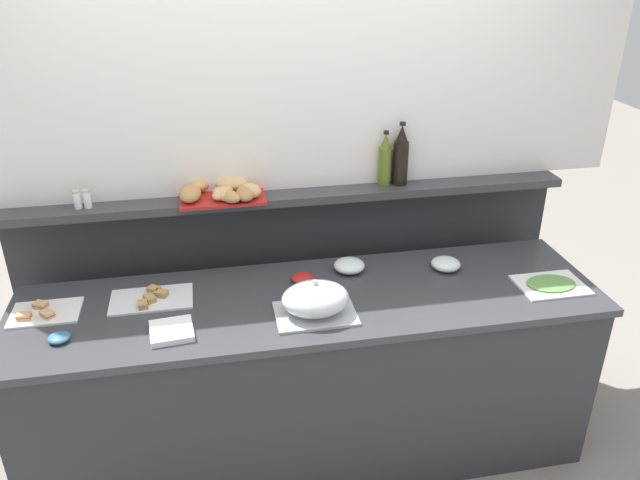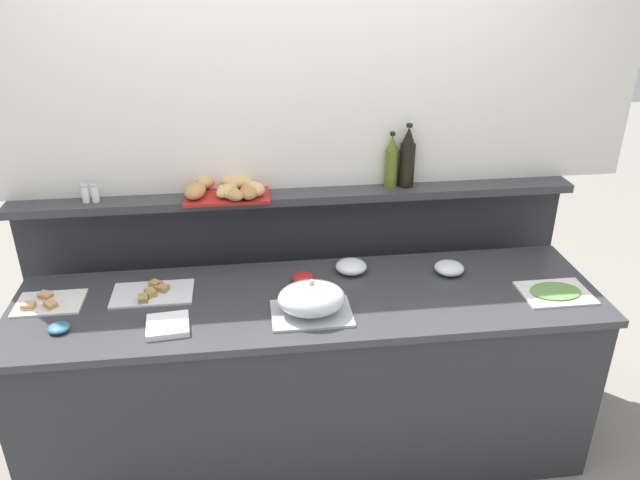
# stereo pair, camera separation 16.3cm
# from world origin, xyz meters

# --- Properties ---
(ground_plane) EXTENTS (12.00, 12.00, 0.00)m
(ground_plane) POSITION_xyz_m (0.00, 0.60, 0.00)
(ground_plane) COLOR gray
(buffet_counter) EXTENTS (2.61, 0.71, 0.90)m
(buffet_counter) POSITION_xyz_m (0.00, 0.00, 0.45)
(buffet_counter) COLOR #2D2D33
(buffet_counter) RESTS_ON ground_plane
(back_ledge_unit) EXTENTS (2.75, 0.22, 1.22)m
(back_ledge_unit) POSITION_xyz_m (0.00, 0.53, 0.64)
(back_ledge_unit) COLOR #2D2D33
(back_ledge_unit) RESTS_ON ground_plane
(upper_wall_panel) EXTENTS (3.35, 0.08, 1.38)m
(upper_wall_panel) POSITION_xyz_m (0.00, 0.55, 1.91)
(upper_wall_panel) COLOR white
(upper_wall_panel) RESTS_ON back_ledge_unit
(sandwich_platter_rear) EXTENTS (0.36, 0.21, 0.04)m
(sandwich_platter_rear) POSITION_xyz_m (-0.69, 0.11, 0.91)
(sandwich_platter_rear) COLOR silver
(sandwich_platter_rear) RESTS_ON buffet_counter
(sandwich_platter_front) EXTENTS (0.28, 0.20, 0.04)m
(sandwich_platter_front) POSITION_xyz_m (-1.13, 0.08, 0.91)
(sandwich_platter_front) COLOR white
(sandwich_platter_front) RESTS_ON buffet_counter
(cold_cuts_platter) EXTENTS (0.31, 0.23, 0.02)m
(cold_cuts_platter) POSITION_xyz_m (1.10, -0.11, 0.91)
(cold_cuts_platter) COLOR white
(cold_cuts_platter) RESTS_ON buffet_counter
(serving_cloche) EXTENTS (0.34, 0.24, 0.17)m
(serving_cloche) POSITION_xyz_m (-0.01, -0.14, 0.97)
(serving_cloche) COLOR #B7BABF
(serving_cloche) RESTS_ON buffet_counter
(glass_bowl_large) EXTENTS (0.14, 0.14, 0.06)m
(glass_bowl_large) POSITION_xyz_m (0.68, 0.14, 0.92)
(glass_bowl_large) COLOR silver
(glass_bowl_large) RESTS_ON buffet_counter
(glass_bowl_medium) EXTENTS (0.15, 0.15, 0.06)m
(glass_bowl_medium) POSITION_xyz_m (0.22, 0.21, 0.92)
(glass_bowl_medium) COLOR silver
(glass_bowl_medium) RESTS_ON buffet_counter
(condiment_bowl_red) EXTENTS (0.10, 0.10, 0.04)m
(condiment_bowl_red) POSITION_xyz_m (-0.01, 0.15, 0.92)
(condiment_bowl_red) COLOR red
(condiment_bowl_red) RESTS_ON buffet_counter
(condiment_bowl_teal) EXTENTS (0.09, 0.09, 0.03)m
(condiment_bowl_teal) POSITION_xyz_m (-1.04, -0.13, 0.91)
(condiment_bowl_teal) COLOR teal
(condiment_bowl_teal) RESTS_ON buffet_counter
(napkin_stack) EXTENTS (0.18, 0.18, 0.03)m
(napkin_stack) POSITION_xyz_m (-0.60, -0.17, 0.91)
(napkin_stack) COLOR white
(napkin_stack) RESTS_ON buffet_counter
(olive_oil_bottle) EXTENTS (0.06, 0.06, 0.28)m
(olive_oil_bottle) POSITION_xyz_m (0.46, 0.48, 1.34)
(olive_oil_bottle) COLOR #56661E
(olive_oil_bottle) RESTS_ON back_ledge_unit
(wine_bottle_dark) EXTENTS (0.08, 0.08, 0.32)m
(wine_bottle_dark) POSITION_xyz_m (0.54, 0.47, 1.36)
(wine_bottle_dark) COLOR black
(wine_bottle_dark) RESTS_ON back_ledge_unit
(salt_shaker) EXTENTS (0.03, 0.03, 0.09)m
(salt_shaker) POSITION_xyz_m (-1.00, 0.45, 1.26)
(salt_shaker) COLOR white
(salt_shaker) RESTS_ON back_ledge_unit
(pepper_shaker) EXTENTS (0.03, 0.03, 0.09)m
(pepper_shaker) POSITION_xyz_m (-0.95, 0.45, 1.26)
(pepper_shaker) COLOR white
(pepper_shaker) RESTS_ON back_ledge_unit
(bread_basket) EXTENTS (0.41, 0.34, 0.08)m
(bread_basket) POSITION_xyz_m (-0.34, 0.44, 1.26)
(bread_basket) COLOR #B2231E
(bread_basket) RESTS_ON back_ledge_unit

